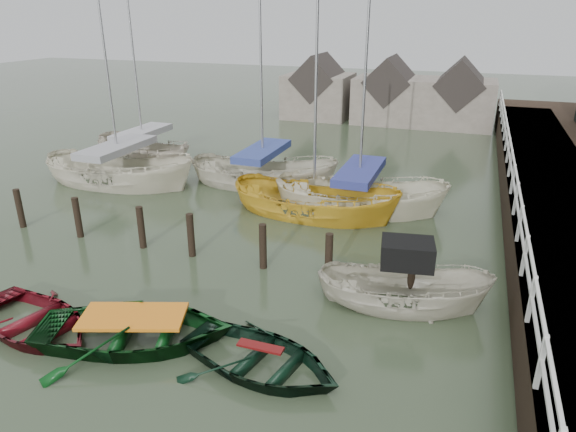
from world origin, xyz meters
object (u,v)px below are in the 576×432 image
at_px(sailboat_c, 313,214).
at_px(sailboat_d, 358,208).
at_px(rowboat_dkgreen, 261,368).
at_px(rowboat_red, 35,331).
at_px(rowboat_green, 136,342).
at_px(motorboat, 402,304).
at_px(sailboat_e, 145,161).
at_px(sailboat_b, 263,184).
at_px(sailboat_a, 121,183).

xyz_separation_m(sailboat_c, sailboat_d, (1.47, 1.06, 0.05)).
xyz_separation_m(rowboat_dkgreen, sailboat_d, (-0.13, 10.03, 0.06)).
relative_size(rowboat_red, rowboat_dkgreen, 1.03).
xyz_separation_m(rowboat_green, motorboat, (5.56, 3.61, 0.09)).
bearing_deg(rowboat_red, motorboat, -47.89).
relative_size(sailboat_c, sailboat_e, 0.99).
bearing_deg(sailboat_d, motorboat, -160.89).
bearing_deg(rowboat_green, sailboat_c, -28.80).
xyz_separation_m(sailboat_c, sailboat_e, (-10.15, 3.96, 0.05)).
relative_size(motorboat, sailboat_d, 0.41).
xyz_separation_m(rowboat_red, sailboat_d, (5.51, 10.57, 0.06)).
distance_m(rowboat_dkgreen, sailboat_d, 10.03).
height_order(rowboat_red, sailboat_d, sailboat_d).
xyz_separation_m(rowboat_dkgreen, sailboat_c, (-1.59, 8.97, 0.01)).
height_order(motorboat, sailboat_e, sailboat_e).
bearing_deg(sailboat_d, sailboat_b, 68.99).
distance_m(rowboat_green, sailboat_c, 9.18).
xyz_separation_m(motorboat, sailboat_a, (-13.14, 6.04, -0.03)).
bearing_deg(sailboat_d, rowboat_dkgreen, 178.06).
bearing_deg(rowboat_red, sailboat_e, 39.95).
bearing_deg(sailboat_d, sailboat_a, 89.85).
xyz_separation_m(sailboat_a, sailboat_d, (10.54, 0.46, 0.00)).
xyz_separation_m(motorboat, sailboat_e, (-14.22, 9.40, -0.03)).
height_order(rowboat_green, motorboat, motorboat).
bearing_deg(sailboat_d, rowboat_green, 161.02).
distance_m(rowboat_green, sailboat_e, 15.63).
xyz_separation_m(rowboat_red, rowboat_dkgreen, (5.63, 0.54, 0.00)).
height_order(sailboat_b, sailboat_e, sailboat_b).
height_order(sailboat_c, sailboat_e, sailboat_e).
bearing_deg(rowboat_green, sailboat_d, -35.75).
height_order(rowboat_red, sailboat_b, sailboat_b).
relative_size(rowboat_green, motorboat, 0.97).
distance_m(sailboat_b, sailboat_c, 4.04).
xyz_separation_m(motorboat, sailboat_d, (-2.60, 6.51, -0.03)).
relative_size(rowboat_red, sailboat_c, 0.38).
bearing_deg(sailboat_a, sailboat_d, -90.06).
relative_size(sailboat_a, sailboat_b, 0.90).
bearing_deg(rowboat_dkgreen, rowboat_red, 107.30).
relative_size(rowboat_red, sailboat_d, 0.34).
distance_m(sailboat_c, sailboat_e, 10.90).
relative_size(sailboat_b, sailboat_e, 1.21).
xyz_separation_m(rowboat_green, sailboat_c, (1.49, 9.06, 0.01)).
bearing_deg(motorboat, rowboat_dkgreen, 135.49).
height_order(sailboat_c, sailboat_d, sailboat_d).
distance_m(sailboat_a, sailboat_d, 10.55).
bearing_deg(sailboat_e, sailboat_d, -84.11).
bearing_deg(sailboat_b, sailboat_a, 103.36).
bearing_deg(sailboat_e, sailboat_a, -142.33).
xyz_separation_m(sailboat_b, sailboat_c, (3.11, -2.58, -0.06)).
relative_size(rowboat_dkgreen, motorboat, 0.80).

